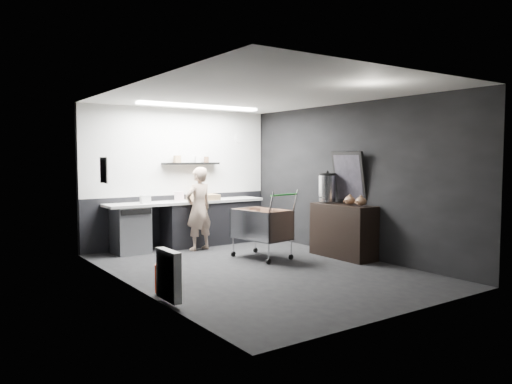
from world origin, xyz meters
TOP-DOWN VIEW (x-y plane):
  - floor at (0.00, 0.00)m, footprint 5.50×5.50m
  - ceiling at (0.00, 0.00)m, footprint 5.50×5.50m
  - wall_back at (0.00, 2.75)m, footprint 5.50×0.00m
  - wall_front at (0.00, -2.75)m, footprint 5.50×0.00m
  - wall_left at (-2.00, 0.00)m, footprint 0.00×5.50m
  - wall_right at (2.00, 0.00)m, footprint 0.00×5.50m
  - kitchen_wall_panel at (0.00, 2.73)m, footprint 3.95×0.02m
  - dado_panel at (0.00, 2.73)m, footprint 3.95×0.02m
  - floating_shelf at (0.20, 2.62)m, footprint 1.20×0.22m
  - wall_clock at (1.40, 2.72)m, footprint 0.20×0.03m
  - poster at (-1.98, 1.30)m, footprint 0.02×0.30m
  - poster_red_band at (-1.98, 1.30)m, footprint 0.02×0.22m
  - radiator at (-1.94, -0.90)m, footprint 0.10×0.50m
  - ceiling_strip at (0.00, 1.85)m, footprint 2.40×0.20m
  - prep_counter at (0.14, 2.42)m, footprint 3.20×0.61m
  - person at (0.02, 1.97)m, footprint 0.63×0.47m
  - shopping_cart at (0.54, 0.68)m, footprint 0.77×1.12m
  - sideboard at (1.76, -0.05)m, footprint 0.53×1.23m
  - fire_extinguisher at (-1.85, -0.45)m, footprint 0.14×0.14m
  - cardboard_box at (0.33, 2.37)m, footprint 0.60×0.47m
  - pink_tub at (-0.17, 2.42)m, footprint 0.18×0.18m
  - white_container at (-0.87, 2.37)m, footprint 0.18×0.15m

SIDE VIEW (x-z plane):
  - floor at x=0.00m, z-range 0.00..0.00m
  - fire_extinguisher at x=-1.85m, z-range -0.01..0.44m
  - radiator at x=-1.94m, z-range 0.05..0.65m
  - prep_counter at x=0.14m, z-range 0.01..0.91m
  - dado_panel at x=0.00m, z-range 0.00..1.00m
  - shopping_cart at x=0.54m, z-range -0.03..1.12m
  - sideboard at x=1.76m, z-range -0.34..1.51m
  - person at x=0.02m, z-range 0.00..1.56m
  - cardboard_box at x=0.33m, z-range 0.90..1.01m
  - white_container at x=-0.87m, z-range 0.90..1.05m
  - pink_tub at x=-0.17m, z-range 0.90..1.08m
  - wall_back at x=0.00m, z-range -1.40..4.10m
  - wall_front at x=0.00m, z-range -1.40..4.10m
  - wall_left at x=-2.00m, z-range -1.40..4.10m
  - wall_right at x=2.00m, z-range -1.40..4.10m
  - poster at x=-1.98m, z-range 1.35..1.75m
  - floating_shelf at x=0.20m, z-range 1.60..1.64m
  - poster_red_band at x=-1.98m, z-range 1.57..1.67m
  - kitchen_wall_panel at x=0.00m, z-range 1.00..2.70m
  - wall_clock at x=1.40m, z-range 2.05..2.25m
  - ceiling_strip at x=0.00m, z-range 2.65..2.69m
  - ceiling at x=0.00m, z-range 2.70..2.70m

